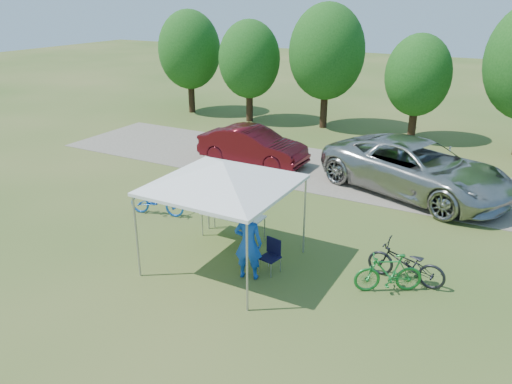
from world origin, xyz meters
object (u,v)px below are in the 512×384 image
at_px(folding_chair, 272,253).
at_px(bike_blue, 157,201).
at_px(minivan, 416,168).
at_px(cooler, 225,206).
at_px(sedan, 253,146).
at_px(bike_dark, 406,264).
at_px(folding_table, 233,216).
at_px(bike_green, 388,273).
at_px(cyclist, 248,243).

height_order(folding_chair, bike_blue, bike_blue).
bearing_deg(folding_chair, minivan, 86.10).
distance_m(cooler, sedan, 6.54).
xyz_separation_m(folding_chair, bike_dark, (3.02, 1.05, -0.01)).
bearing_deg(folding_table, bike_green, -7.89).
xyz_separation_m(folding_table, minivan, (3.69, 5.88, 0.24)).
bearing_deg(cyclist, bike_dark, -171.02).
bearing_deg(cyclist, folding_table, -65.61).
relative_size(folding_chair, minivan, 0.13).
height_order(folding_table, bike_dark, bike_dark).
xyz_separation_m(folding_chair, minivan, (1.94, 6.96, 0.43)).
bearing_deg(bike_green, cyclist, -102.81).
bearing_deg(bike_dark, sedan, -126.04).
bearing_deg(folding_table, bike_blue, 175.45).
xyz_separation_m(cyclist, sedan, (-4.14, 7.68, -0.16)).
xyz_separation_m(cooler, sedan, (-2.47, 6.05, -0.16)).
distance_m(folding_table, minivan, 6.95).
relative_size(folding_table, sedan, 0.40).
bearing_deg(bike_blue, bike_green, -109.66).
bearing_deg(minivan, folding_chair, -175.44).
xyz_separation_m(folding_chair, cooler, (-2.01, 1.08, 0.42)).
distance_m(cyclist, bike_green, 3.29).
xyz_separation_m(folding_table, folding_chair, (1.75, -1.08, -0.19)).
distance_m(folding_chair, bike_dark, 3.19).
xyz_separation_m(cyclist, minivan, (2.28, 7.51, 0.01)).
bearing_deg(folding_table, cooler, 180.00).
bearing_deg(minivan, cyclist, -176.78).
relative_size(bike_dark, sedan, 0.42).
bearing_deg(bike_green, folding_table, -128.60).
xyz_separation_m(folding_table, bike_dark, (4.77, -0.03, -0.19)).
distance_m(cooler, bike_green, 4.83).
xyz_separation_m(cooler, bike_dark, (5.03, -0.03, -0.42)).
bearing_deg(sedan, minivan, -90.42).
height_order(bike_blue, minivan, minivan).
distance_m(cooler, minivan, 7.09).
bearing_deg(folding_table, minivan, 57.90).
distance_m(cooler, cyclist, 2.33).
xyz_separation_m(folding_table, sedan, (-2.73, 6.05, 0.07)).
xyz_separation_m(folding_chair, sedan, (-4.49, 7.12, 0.26)).
bearing_deg(cyclist, minivan, -123.39).
distance_m(bike_blue, bike_green, 7.44).
bearing_deg(folding_chair, cooler, 163.53).
xyz_separation_m(cooler, bike_blue, (-2.62, 0.23, -0.44)).
height_order(bike_blue, bike_green, bike_green).
xyz_separation_m(cyclist, bike_green, (3.10, 1.00, -0.44)).
xyz_separation_m(bike_blue, minivan, (6.57, 5.65, 0.46)).
bearing_deg(minivan, bike_green, -152.69).
distance_m(folding_chair, sedan, 8.42).
bearing_deg(folding_chair, folding_table, 160.11).
bearing_deg(minivan, sedan, 108.65).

